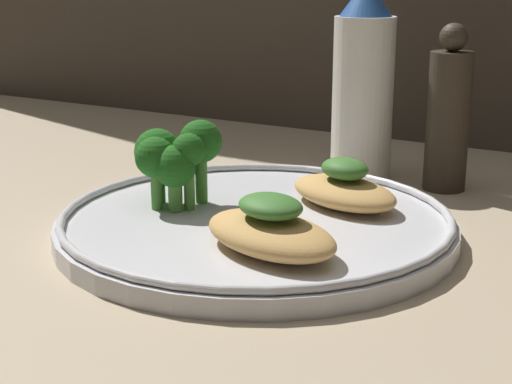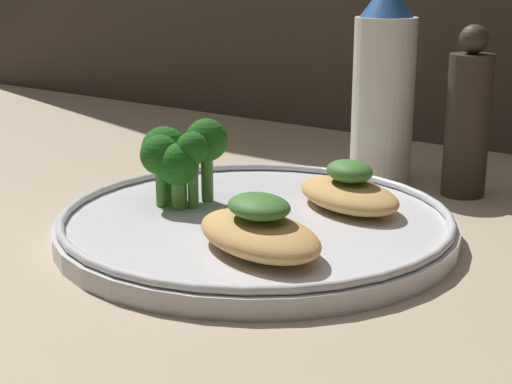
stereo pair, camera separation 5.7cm
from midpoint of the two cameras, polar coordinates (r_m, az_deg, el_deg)
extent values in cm
cube|color=tan|center=(58.27, 2.81, -3.73)|extent=(180.00, 180.00, 1.00)
cylinder|color=silver|center=(57.87, 2.82, -2.61)|extent=(29.41, 29.41, 1.40)
torus|color=silver|center=(57.56, 2.84, -1.67)|extent=(28.81, 28.81, 0.60)
ellipsoid|color=tan|center=(50.55, 3.45, -3.19)|extent=(11.74, 9.01, 2.36)
ellipsoid|color=#3D752D|center=(49.94, 3.49, -1.10)|extent=(5.56, 4.98, 1.49)
ellipsoid|color=tan|center=(60.27, 9.46, -0.27)|extent=(10.99, 8.81, 2.16)
ellipsoid|color=#3D752D|center=(59.77, 9.54, 1.48)|extent=(4.88, 4.43, 1.65)
cylinder|color=#4C8E38|center=(59.54, -1.88, 0.54)|extent=(0.83, 0.83, 3.76)
sphere|color=#1E5B19|center=(58.86, -1.90, 3.14)|extent=(2.54, 2.54, 2.54)
cylinder|color=#4C8E38|center=(61.21, -0.92, 0.98)|extent=(0.95, 0.95, 3.76)
sphere|color=#1E5B19|center=(60.49, -0.93, 3.77)|extent=(3.34, 3.34, 3.34)
cylinder|color=#4C8E38|center=(61.56, -2.59, 0.27)|extent=(0.73, 0.73, 2.14)
sphere|color=#1E5B19|center=(61.04, -2.62, 2.09)|extent=(2.68, 2.68, 2.68)
cylinder|color=#4C8E38|center=(61.66, -4.00, 0.64)|extent=(1.02, 1.02, 2.88)
sphere|color=#1E5B19|center=(61.00, -4.05, 3.08)|extent=(3.59, 3.59, 3.59)
cylinder|color=#4C8E38|center=(60.19, -4.23, 0.30)|extent=(0.84, 0.84, 2.99)
sphere|color=#1E5B19|center=(59.54, -4.28, 2.68)|extent=(3.08, 3.08, 3.08)
cylinder|color=#4C8E38|center=(59.54, -2.91, -0.17)|extent=(1.07, 1.07, 2.37)
sphere|color=#1E5B19|center=(58.93, -2.94, 1.98)|extent=(3.20, 3.20, 3.20)
cylinder|color=white|center=(72.86, 11.49, 6.48)|extent=(5.60, 5.60, 14.92)
cylinder|color=#382D23|center=(70.17, 17.40, 4.58)|extent=(3.75, 3.75, 12.21)
sphere|color=#382D23|center=(69.17, 17.91, 10.52)|extent=(2.44, 2.44, 2.44)
camera|label=1|loc=(0.03, -87.14, 0.83)|focal=55.00mm
camera|label=2|loc=(0.03, 92.86, -0.83)|focal=55.00mm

